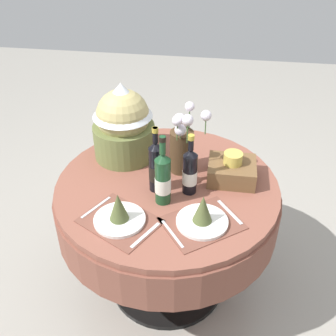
% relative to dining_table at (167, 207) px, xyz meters
% --- Properties ---
extents(ground, '(8.00, 8.00, 0.00)m').
position_rel_dining_table_xyz_m(ground, '(0.00, 0.00, -0.61)').
color(ground, '#9E998E').
extents(dining_table, '(1.19, 1.19, 0.77)m').
position_rel_dining_table_xyz_m(dining_table, '(0.00, 0.00, 0.00)').
color(dining_table, brown).
rests_on(dining_table, ground).
extents(place_setting_left, '(0.42, 0.39, 0.16)m').
position_rel_dining_table_xyz_m(place_setting_left, '(-0.18, -0.32, 0.21)').
color(place_setting_left, brown).
rests_on(place_setting_left, dining_table).
extents(place_setting_right, '(0.43, 0.41, 0.16)m').
position_rel_dining_table_xyz_m(place_setting_right, '(0.20, -0.27, 0.21)').
color(place_setting_right, brown).
rests_on(place_setting_right, dining_table).
extents(flower_vase, '(0.21, 0.21, 0.39)m').
position_rel_dining_table_xyz_m(flower_vase, '(0.06, 0.14, 0.33)').
color(flower_vase, '#47331E').
rests_on(flower_vase, dining_table).
extents(wine_bottle_left, '(0.07, 0.07, 0.33)m').
position_rel_dining_table_xyz_m(wine_bottle_left, '(0.12, -0.05, 0.29)').
color(wine_bottle_left, black).
rests_on(wine_bottle_left, dining_table).
extents(wine_bottle_centre, '(0.08, 0.08, 0.37)m').
position_rel_dining_table_xyz_m(wine_bottle_centre, '(0.00, -0.14, 0.30)').
color(wine_bottle_centre, '#194223').
rests_on(wine_bottle_centre, dining_table).
extents(wine_bottle_right, '(0.07, 0.07, 0.36)m').
position_rel_dining_table_xyz_m(wine_bottle_right, '(-0.05, -0.05, 0.30)').
color(wine_bottle_right, black).
rests_on(wine_bottle_right, dining_table).
extents(gift_tub_back_left, '(0.34, 0.34, 0.44)m').
position_rel_dining_table_xyz_m(gift_tub_back_left, '(-0.28, 0.24, 0.39)').
color(gift_tub_back_left, olive).
rests_on(gift_tub_back_left, dining_table).
extents(woven_basket_side_right, '(0.25, 0.22, 0.16)m').
position_rel_dining_table_xyz_m(woven_basket_side_right, '(0.33, 0.09, 0.22)').
color(woven_basket_side_right, brown).
rests_on(woven_basket_side_right, dining_table).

